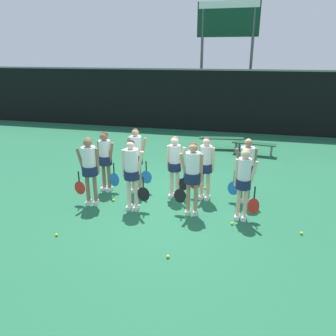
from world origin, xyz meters
The scene contains 22 objects.
ground_plane centered at (0.00, 0.00, 0.00)m, with size 140.00×140.00×0.00m, color #216642.
fence_windscreen centered at (0.00, 8.57, 1.51)m, with size 60.00×0.08×3.00m.
scoreboard centered at (0.55, 10.27, 4.67)m, with size 3.06×0.15×6.09m.
bench_courtside centered at (2.16, 4.94, 0.40)m, with size 1.65×0.58×0.47m.
bench_far centered at (0.90, 5.46, 0.40)m, with size 1.82×0.60×0.47m.
player_0 centered at (-1.90, -0.52, 1.06)m, with size 0.67×0.40×1.76m.
player_1 centered at (-0.77, -0.55, 1.05)m, with size 0.68×0.39×1.77m.
player_2 centered at (0.69, -0.45, 1.07)m, with size 0.67×0.39×1.79m.
player_3 centered at (1.88, -0.45, 1.00)m, with size 0.61×0.34×1.71m.
player_4 centered at (-1.89, 0.41, 1.01)m, with size 0.64×0.37×1.70m.
player_5 centered at (-1.03, 0.53, 1.06)m, with size 0.66×0.37×1.81m.
player_6 centered at (0.09, 0.39, 0.99)m, with size 0.62×0.35×1.69m.
player_7 centered at (0.88, 0.48, 0.99)m, with size 0.65×0.36×1.69m.
player_8 centered at (1.92, 0.56, 1.00)m, with size 0.67×0.40×1.69m.
tennis_ball_0 centered at (-1.42, -0.27, 0.03)m, with size 0.07×0.07×0.07m, color #CCE033.
tennis_ball_1 centered at (0.58, -2.39, 0.03)m, with size 0.07×0.07×0.07m, color #CCE033.
tennis_ball_2 centered at (-1.93, -2.19, 0.03)m, with size 0.07×0.07×0.07m, color #CCE033.
tennis_ball_3 centered at (-2.37, 0.18, 0.04)m, with size 0.07×0.07×0.07m, color #CCE033.
tennis_ball_4 centered at (1.69, -0.79, 0.03)m, with size 0.07×0.07×0.07m, color #CCE033.
tennis_ball_5 centered at (0.82, 1.13, 0.03)m, with size 0.07×0.07×0.07m, color #CCE033.
tennis_ball_6 centered at (3.17, -0.88, 0.03)m, with size 0.07×0.07×0.07m, color #CCE033.
tennis_ball_7 centered at (2.03, 1.55, 0.03)m, with size 0.07×0.07×0.07m, color #CCE033.
Camera 1 is at (1.84, -7.56, 3.70)m, focal length 35.00 mm.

